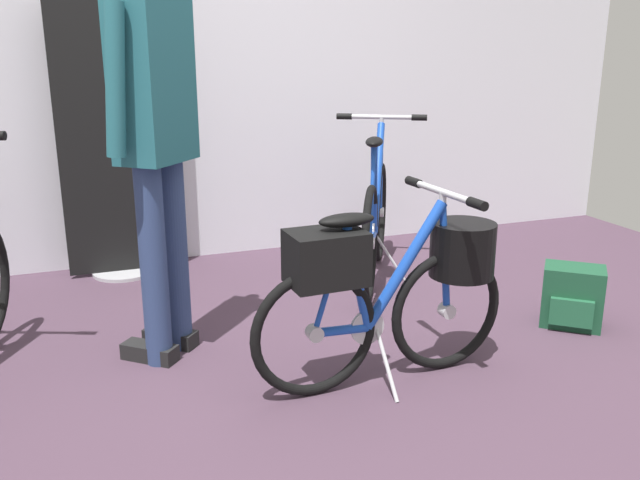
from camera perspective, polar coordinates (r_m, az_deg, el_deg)
ground_plane at (r=2.52m, az=0.05°, el=-14.46°), size 6.08×6.08×0.00m
back_wall at (r=4.23m, az=-10.71°, el=19.11°), size 6.08×0.10×3.06m
floor_banner_stand at (r=3.97m, az=-17.09°, el=6.99°), size 0.60×0.36×1.58m
folding_bike_foreground at (r=2.61m, az=6.41°, el=-3.52°), size 1.09×0.53×0.77m
display_bike_right at (r=3.81m, az=4.73°, el=1.78°), size 0.73×1.15×0.91m
visitor_near_wall at (r=2.76m, az=-13.89°, el=9.87°), size 0.39×0.42×1.74m
backpack_on_floor at (r=3.41m, az=20.66°, el=-4.55°), size 0.33×0.32×0.29m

